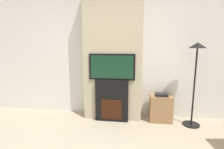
% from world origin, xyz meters
% --- Properties ---
extents(wall_back, '(6.00, 0.06, 2.70)m').
position_xyz_m(wall_back, '(0.00, 2.03, 1.35)').
color(wall_back, silver).
rests_on(wall_back, ground_plane).
extents(chimney_breast, '(1.15, 0.36, 2.70)m').
position_xyz_m(chimney_breast, '(0.00, 1.82, 1.35)').
color(chimney_breast, '#BCAD8E').
rests_on(chimney_breast, ground_plane).
extents(fireplace, '(0.65, 0.15, 0.84)m').
position_xyz_m(fireplace, '(0.00, 1.64, 0.42)').
color(fireplace, black).
rests_on(fireplace, ground_plane).
extents(television, '(0.89, 0.07, 0.50)m').
position_xyz_m(television, '(0.00, 1.64, 1.09)').
color(television, black).
rests_on(television, fireplace).
extents(floor_lamp, '(0.31, 0.31, 1.55)m').
position_xyz_m(floor_lamp, '(1.53, 1.64, 1.17)').
color(floor_lamp, black).
rests_on(floor_lamp, ground_plane).
extents(media_stand, '(0.43, 0.33, 0.57)m').
position_xyz_m(media_stand, '(0.97, 1.76, 0.27)').
color(media_stand, '#997047').
rests_on(media_stand, ground_plane).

